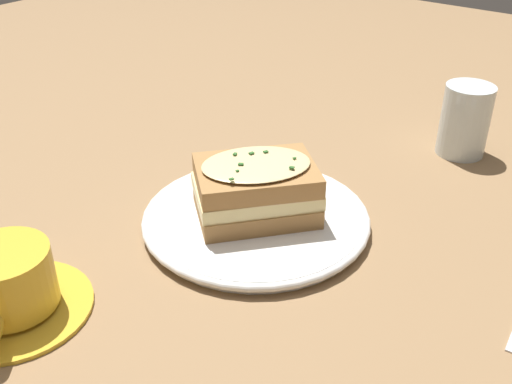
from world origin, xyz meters
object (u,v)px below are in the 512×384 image
at_px(sandwich, 256,189).
at_px(teacup_with_saucer, 9,287).
at_px(water_glass, 465,120).
at_px(dinner_plate, 256,218).

bearing_deg(sandwich, teacup_with_saucer, 70.19).
distance_m(sandwich, water_glass, 0.35).
relative_size(sandwich, water_glass, 1.64).
bearing_deg(dinner_plate, sandwich, -58.13).
relative_size(teacup_with_saucer, water_glass, 1.45).
bearing_deg(water_glass, dinner_plate, 69.90).
xyz_separation_m(teacup_with_saucer, water_glass, (-0.22, -0.59, 0.02)).
bearing_deg(teacup_with_saucer, dinner_plate, 116.37).
bearing_deg(water_glass, teacup_with_saucer, 69.97).
height_order(dinner_plate, sandwich, sandwich).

